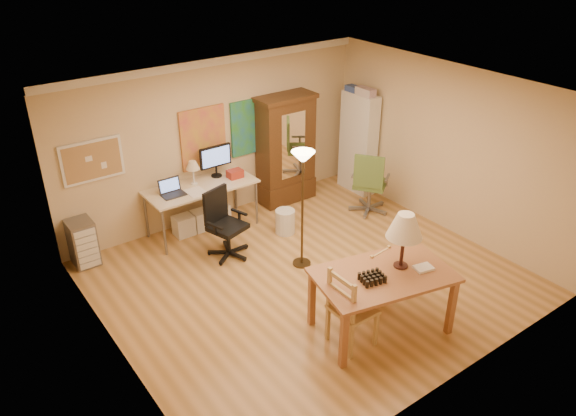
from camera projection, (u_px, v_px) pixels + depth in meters
floor at (308, 278)px, 8.08m from camera, size 5.50×5.50×0.00m
crown_molding at (212, 62)px, 8.60m from camera, size 5.50×0.08×0.12m
corkboard at (92, 161)px, 8.07m from camera, size 0.90×0.04×0.62m
art_panel_left at (203, 138)px, 9.03m from camera, size 0.80×0.04×1.00m
art_panel_right at (250, 127)px, 9.50m from camera, size 0.75×0.04×0.95m
dining_table at (391, 260)px, 6.71m from camera, size 1.83×1.33×1.55m
ladder_chair_back at (370, 276)px, 7.43m from camera, size 0.44×0.42×0.85m
ladder_chair_left at (351, 311)px, 6.64m from camera, size 0.47×0.49×1.05m
torchiere_lamp at (303, 176)px, 7.73m from camera, size 0.33×0.33×1.81m
computer_desk at (203, 202)px, 9.13m from camera, size 1.78×0.78×1.34m
office_chair_black at (227, 238)px, 8.51m from camera, size 0.66×0.66×1.07m
office_chair_green at (369, 196)px, 9.74m from camera, size 0.72×0.72×1.13m
drawer_cart at (83, 243)px, 8.26m from camera, size 0.35×0.42×0.71m
armoire at (286, 156)px, 9.92m from camera, size 1.06×0.50×1.95m
bookshelf at (358, 143)px, 10.26m from camera, size 0.28×0.74×1.86m
wastebin at (285, 222)px, 9.14m from camera, size 0.32×0.32×0.40m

